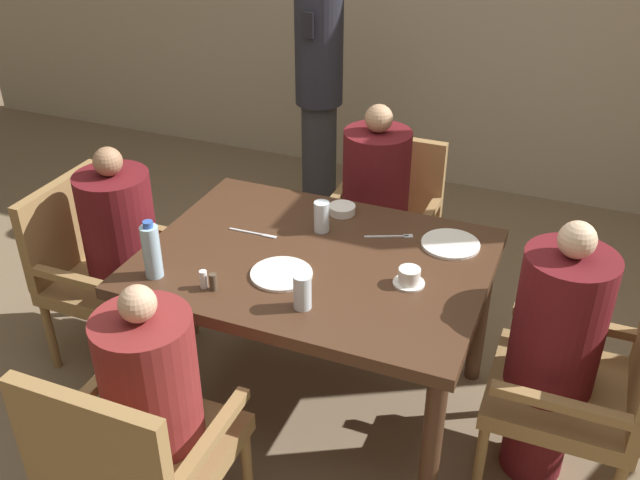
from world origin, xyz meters
name	(u,v)px	position (x,y,z in m)	size (l,w,h in m)	color
ground_plane	(316,402)	(0.00, 0.00, 0.00)	(16.00, 16.00, 0.00)	#7A664C
dining_table	(315,277)	(0.00, 0.00, 0.67)	(1.33, 0.99, 0.76)	#422819
chair_left_side	(100,264)	(-1.07, 0.00, 0.47)	(0.53, 0.53, 0.86)	olive
diner_in_left_chair	(123,256)	(-0.93, 0.00, 0.55)	(0.32, 0.32, 1.07)	#5B1419
chair_far_side	(382,218)	(0.00, 0.90, 0.47)	(0.53, 0.53, 0.86)	olive
diner_in_far_chair	(375,212)	(0.00, 0.76, 0.58)	(0.32, 0.32, 1.13)	#5B1419
chair_right_side	(588,384)	(1.07, 0.00, 0.47)	(0.53, 0.53, 0.86)	olive
diner_in_right_chair	(553,353)	(0.93, 0.00, 0.57)	(0.32, 0.32, 1.11)	#5B1419
chair_near_corner	(133,454)	(-0.27, -0.90, 0.47)	(0.53, 0.53, 0.86)	olive
diner_in_near_chair	(155,412)	(-0.27, -0.76, 0.53)	(0.32, 0.32, 1.03)	maroon
standing_host	(319,84)	(-0.63, 1.60, 0.88)	(0.28, 0.32, 1.65)	#2D2D33
plate_main_left	(451,244)	(0.47, 0.29, 0.77)	(0.23, 0.23, 0.01)	white
plate_main_right	(281,274)	(-0.07, -0.17, 0.77)	(0.23, 0.23, 0.01)	white
teacup_with_saucer	(409,277)	(0.39, -0.04, 0.79)	(0.12, 0.12, 0.07)	white
bowl_small	(342,209)	(-0.03, 0.38, 0.78)	(0.12, 0.12, 0.04)	white
water_bottle	(152,251)	(-0.51, -0.34, 0.87)	(0.07, 0.07, 0.23)	#A3C6DB
glass_tall_near	(322,217)	(-0.05, 0.20, 0.83)	(0.06, 0.06, 0.13)	silver
glass_tall_mid	(302,292)	(0.08, -0.32, 0.83)	(0.06, 0.06, 0.13)	silver
salt_shaker	(204,279)	(-0.30, -0.34, 0.80)	(0.03, 0.03, 0.07)	white
pepper_shaker	(213,282)	(-0.26, -0.34, 0.79)	(0.03, 0.03, 0.07)	#4C3D2D
fork_beside_plate	(394,236)	(0.24, 0.26, 0.76)	(0.19, 0.09, 0.00)	silver
knife_beside_plate	(255,233)	(-0.30, 0.07, 0.76)	(0.21, 0.02, 0.00)	silver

